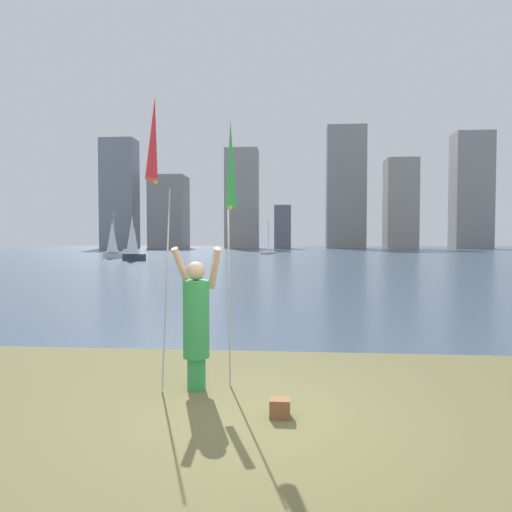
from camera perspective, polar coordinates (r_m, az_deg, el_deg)
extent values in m
cube|color=#384C60|center=(67.09, 4.18, 0.35)|extent=(120.00, 116.79, 0.12)
cube|color=#33301C|center=(8.93, 1.60, -11.65)|extent=(120.00, 0.70, 0.02)
cylinder|color=green|center=(6.79, -7.26, -13.97)|extent=(0.26, 0.26, 0.45)
cylinder|color=green|center=(6.62, -7.29, -7.60)|extent=(0.36, 0.36, 1.08)
sphere|color=#D1A889|center=(6.54, -7.32, -1.81)|extent=(0.26, 0.26, 0.26)
cylinder|color=#D1A889|center=(6.73, -9.01, -1.48)|extent=(0.26, 0.42, 0.62)
cylinder|color=#D1A889|center=(6.64, -5.08, -1.52)|extent=(0.26, 0.42, 0.62)
cylinder|color=#B2B2B7|center=(6.76, -10.88, -3.69)|extent=(0.02, 0.49, 2.82)
cone|color=red|center=(6.32, -12.41, 13.92)|extent=(0.16, 0.34, 1.12)
sphere|color=yellow|center=(6.32, -12.12, 8.84)|extent=(0.06, 0.06, 0.06)
cylinder|color=#B2B2B7|center=(6.60, -3.28, -5.10)|extent=(0.02, 0.19, 2.55)
cone|color=green|center=(6.83, -3.08, 11.13)|extent=(0.16, 0.24, 1.25)
sphere|color=yellow|center=(6.72, -3.11, 5.94)|extent=(0.06, 0.06, 0.06)
cube|color=brown|center=(5.81, 2.92, -17.98)|extent=(0.24, 0.20, 0.22)
cube|color=silver|center=(64.10, -15.03, 0.54)|extent=(1.75, 2.00, 0.67)
cylinder|color=#47474C|center=(64.09, -15.05, 2.94)|extent=(0.06, 0.06, 4.69)
cube|color=#333D51|center=(44.83, -14.61, -0.16)|extent=(2.32, 1.13, 0.64)
cylinder|color=#47474C|center=(44.80, -14.65, 3.55)|extent=(0.07, 0.07, 5.16)
cone|color=white|center=(44.89, -14.82, 2.54)|extent=(1.41, 1.41, 3.58)
cube|color=silver|center=(50.62, -16.87, 0.10)|extent=(2.29, 1.32, 0.67)
cylinder|color=silver|center=(50.59, -16.90, 2.85)|extent=(0.07, 0.07, 4.19)
cone|color=white|center=(50.59, -17.09, 2.32)|extent=(1.48, 1.48, 3.25)
cube|color=silver|center=(60.54, 1.49, 0.40)|extent=(2.01, 2.74, 0.40)
cylinder|color=silver|center=(60.51, 1.50, 2.53)|extent=(0.08, 0.08, 4.10)
cube|color=gray|center=(100.58, -16.27, 7.25)|extent=(6.91, 4.76, 22.22)
cube|color=gray|center=(99.76, -10.55, 5.26)|extent=(7.31, 6.88, 14.98)
cube|color=gray|center=(97.23, -1.72, 6.96)|extent=(6.74, 4.80, 20.34)
cube|color=slate|center=(93.94, 3.28, 3.53)|extent=(3.24, 5.42, 8.56)
cube|color=gray|center=(98.55, 10.85, 8.16)|extent=(7.89, 4.74, 24.79)
cube|color=gray|center=(96.26, 17.18, 6.05)|extent=(5.93, 5.56, 17.46)
cube|color=gray|center=(104.00, 24.72, 7.20)|extent=(7.26, 5.34, 23.07)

